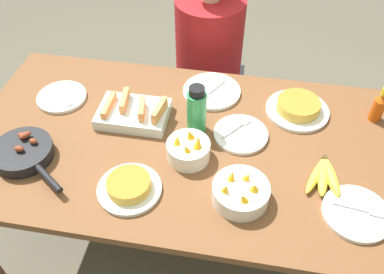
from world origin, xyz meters
TOP-DOWN VIEW (x-y plane):
  - ground_plane at (0.00, 0.00)m, footprint 14.00×14.00m
  - dining_table at (0.00, 0.00)m, footprint 1.83×0.95m
  - banana_bunch at (0.51, -0.10)m, footprint 0.14×0.19m
  - melon_tray at (-0.26, 0.09)m, footprint 0.29×0.20m
  - skillet at (-0.62, -0.19)m, footprint 0.34×0.28m
  - frittata_plate_center at (-0.18, -0.27)m, footprint 0.23×0.23m
  - frittata_plate_side at (0.41, 0.26)m, footprint 0.27×0.27m
  - empty_plate_near_front at (0.19, 0.07)m, footprint 0.22×0.22m
  - empty_plate_far_left at (-0.62, 0.16)m, footprint 0.22×0.22m
  - empty_plate_far_right at (0.03, 0.32)m, footprint 0.26×0.26m
  - empty_plate_mid_edge at (0.61, -0.24)m, footprint 0.23×0.23m
  - fruit_bowl_mango at (0.21, -0.24)m, footprint 0.20×0.20m
  - fruit_bowl_citrus at (0.00, -0.08)m, footprint 0.17×0.17m
  - water_bottle at (0.01, 0.08)m, footprint 0.08×0.08m
  - hot_sauce_bottle at (0.73, 0.27)m, footprint 0.05×0.05m
  - person_figure at (-0.04, 0.77)m, footprint 0.40×0.40m

SIDE VIEW (x-z plane):
  - ground_plane at x=0.00m, z-range 0.00..0.00m
  - person_figure at x=-0.04m, z-range -0.11..1.12m
  - dining_table at x=0.00m, z-range 0.29..1.06m
  - empty_plate_far_right at x=0.03m, z-range 0.77..0.79m
  - empty_plate_mid_edge at x=0.61m, z-range 0.77..0.79m
  - empty_plate_near_front at x=0.19m, z-range 0.77..0.79m
  - empty_plate_far_left at x=-0.62m, z-range 0.77..0.79m
  - banana_bunch at x=0.51m, z-range 0.77..0.81m
  - frittata_plate_center at x=-0.18m, z-range 0.76..0.82m
  - frittata_plate_side at x=0.41m, z-range 0.76..0.82m
  - skillet at x=-0.62m, z-range 0.76..0.84m
  - melon_tray at x=-0.26m, z-range 0.75..0.85m
  - fruit_bowl_mango at x=0.21m, z-range 0.75..0.86m
  - fruit_bowl_citrus at x=0.00m, z-range 0.75..0.87m
  - hot_sauce_bottle at x=0.73m, z-range 0.76..0.92m
  - water_bottle at x=0.01m, z-range 0.76..0.98m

